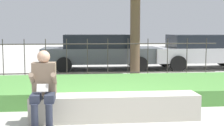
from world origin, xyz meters
name	(u,v)px	position (x,y,z in m)	size (l,w,h in m)	color
ground_plane	(110,119)	(0.00, 0.00, 0.00)	(60.00, 60.00, 0.00)	#B2AFA8
stone_bench	(115,108)	(0.09, 0.00, 0.20)	(2.96, 0.51, 0.45)	#B7B2A3
person_seated_reader	(44,86)	(-1.12, -0.29, 0.68)	(0.42, 0.73, 1.25)	black
grass_berm	(102,89)	(0.00, 2.05, 0.17)	(9.51, 2.70, 0.33)	#4C893D
iron_fence	(98,59)	(0.00, 4.13, 0.69)	(7.51, 0.03, 1.31)	#332D28
car_parked_center	(100,51)	(0.23, 6.90, 0.73)	(4.56, 1.95, 1.39)	#4C5156
car_parked_right	(202,51)	(4.36, 6.81, 0.73)	(4.26, 2.00, 1.38)	#B7B7BC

